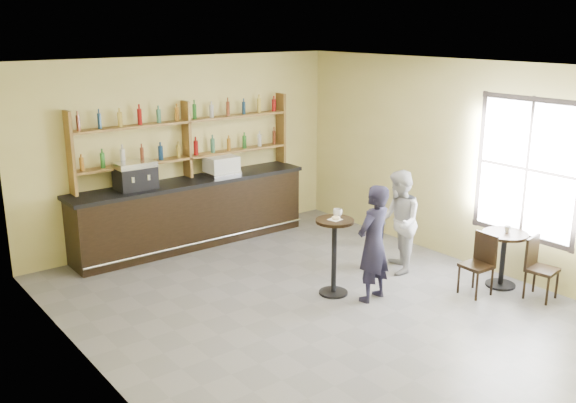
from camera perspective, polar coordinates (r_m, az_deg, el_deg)
floor at (r=8.94m, az=2.13°, el=-9.07°), size 7.00×7.00×0.00m
ceiling at (r=8.13m, az=2.36°, el=11.87°), size 7.00×7.00×0.00m
wall_back at (r=11.24m, az=-9.25°, el=4.51°), size 7.00×0.00×7.00m
wall_front at (r=6.25m, az=23.27°, el=-5.70°), size 7.00×0.00×7.00m
wall_left at (r=6.95m, az=-17.21°, el=-2.99°), size 0.00×7.00×7.00m
wall_right at (r=10.52m, az=14.95°, el=3.41°), size 0.00×7.00×7.00m
window_pane at (r=9.83m, az=20.48°, el=2.70°), size 0.00×2.00×2.00m
window_frame at (r=9.82m, az=20.46°, el=2.70°), size 0.04×1.70×2.10m
shelf_unit at (r=11.09m, az=-8.97°, el=5.48°), size 4.00×0.26×1.40m
liquor_bottles at (r=11.06m, az=-9.01°, el=6.34°), size 3.68×0.10×1.00m
bar_counter at (r=11.14m, az=-8.57°, el=-0.98°), size 4.26×0.83×1.15m
espresso_machine at (r=10.52m, az=-13.42°, el=2.27°), size 0.63×0.42×0.45m
pastry_case at (r=11.26m, az=-5.95°, el=3.19°), size 0.56×0.46×0.33m
pedestal_table at (r=9.06m, az=4.12°, el=-4.95°), size 0.62×0.62×1.11m
napkin at (r=8.88m, az=4.19°, el=-1.60°), size 0.19×0.19×0.00m
donut at (r=8.87m, az=4.28°, el=-1.46°), size 0.15×0.15×0.04m
cup_pedestal at (r=9.03m, az=4.44°, el=-0.99°), size 0.16×0.16×0.10m
man_main at (r=8.85m, az=7.60°, el=-3.71°), size 0.66×0.49×1.65m
cafe_table at (r=9.86m, az=18.54°, el=-4.92°), size 0.76×0.76×0.82m
cup_cafe at (r=9.75m, az=18.94°, el=-2.34°), size 0.13×0.13×0.09m
chair_west at (r=9.45m, az=16.41°, el=-5.44°), size 0.40×0.40×0.88m
chair_south at (r=9.60m, az=21.68°, el=-5.61°), size 0.43×0.43×0.88m
patron_second at (r=9.91m, az=9.78°, el=-1.82°), size 0.95×0.98×1.60m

